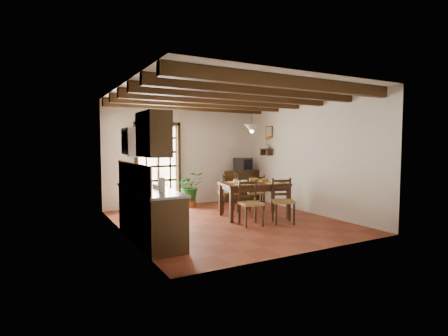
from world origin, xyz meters
TOP-DOWN VIEW (x-y plane):
  - ground_plane at (0.00, 0.00)m, footprint 5.00×5.00m
  - room_shell at (0.00, 0.00)m, footprint 4.52×5.02m
  - ceiling_beams at (0.00, 0.00)m, footprint 4.50×4.34m
  - french_door at (-0.80, 2.45)m, footprint 1.26×0.11m
  - kitchen_counter at (-1.96, -0.60)m, footprint 0.64×2.25m
  - upper_cabinet at (-2.08, -1.30)m, footprint 0.35×0.80m
  - range_hood at (-2.05, -0.05)m, footprint 0.38×0.60m
  - counter_items at (-1.95, -0.51)m, footprint 0.50×1.43m
  - dining_table at (0.74, 0.13)m, footprint 1.64×1.23m
  - chair_near_left at (0.22, -0.54)m, footprint 0.49×0.47m
  - chair_near_right at (0.95, -0.69)m, footprint 0.58×0.57m
  - chair_far_left at (0.52, 0.94)m, footprint 0.53×0.52m
  - chair_far_right at (1.25, 0.80)m, footprint 0.55×0.54m
  - table_setting at (0.74, 0.13)m, footprint 1.08×0.72m
  - table_bowl at (0.49, 0.23)m, footprint 0.24×0.24m
  - sideboard at (1.74, 2.23)m, footprint 1.15×0.73m
  - crt_tv at (1.74, 2.22)m, footprint 0.54×0.52m
  - fuse_box at (1.50, 2.48)m, footprint 0.25×0.03m
  - plant_pot at (-0.03, 2.07)m, footprint 0.37×0.37m
  - potted_plant at (-0.03, 2.07)m, footprint 1.88×1.64m
  - wall_shelf at (2.14, 1.60)m, footprint 0.20×0.42m
  - shelf_vase at (2.14, 1.60)m, footprint 0.15×0.15m
  - shelf_flowers at (2.14, 1.60)m, footprint 0.14×0.14m
  - framed_picture at (2.22, 1.60)m, footprint 0.03×0.32m
  - pendant_lamp at (0.74, 0.23)m, footprint 0.36×0.36m

SIDE VIEW (x-z plane):
  - ground_plane at x=0.00m, z-range 0.00..0.00m
  - plant_pot at x=-0.03m, z-range 0.00..0.22m
  - chair_far_right at x=1.25m, z-range -0.17..0.74m
  - chair_near_left at x=0.22m, z-range -0.18..0.76m
  - chair_near_right at x=0.95m, z-range -0.18..0.78m
  - chair_far_left at x=0.52m, z-range -0.18..0.79m
  - sideboard at x=1.74m, z-range 0.00..0.91m
  - kitchen_counter at x=-1.96m, z-range -0.22..1.16m
  - potted_plant at x=-0.03m, z-range -0.42..1.56m
  - dining_table at x=0.74m, z-range 0.30..1.10m
  - table_bowl at x=0.49m, z-range 0.80..0.86m
  - table_setting at x=0.74m, z-range 0.84..0.94m
  - counter_items at x=-1.95m, z-range 0.83..1.08m
  - crt_tv at x=1.74m, z-range 0.91..1.28m
  - french_door at x=-0.80m, z-range 0.02..2.34m
  - wall_shelf at x=2.14m, z-range 1.41..1.61m
  - shelf_vase at x=2.14m, z-range 1.57..1.73m
  - range_hood at x=-2.05m, z-range 1.46..2.00m
  - fuse_box at x=1.50m, z-range 1.59..1.91m
  - room_shell at x=0.00m, z-range 0.41..3.22m
  - upper_cabinet at x=-2.08m, z-range 1.50..2.20m
  - shelf_flowers at x=2.14m, z-range 1.68..2.04m
  - framed_picture at x=2.22m, z-range 1.89..2.21m
  - pendant_lamp at x=0.74m, z-range 1.66..2.50m
  - ceiling_beams at x=0.00m, z-range 2.59..2.79m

